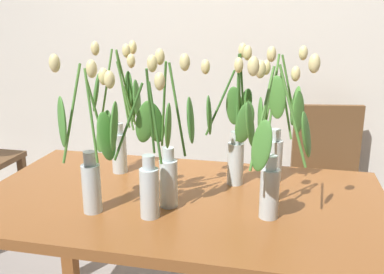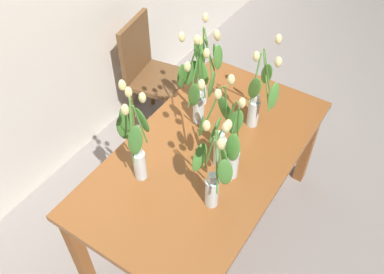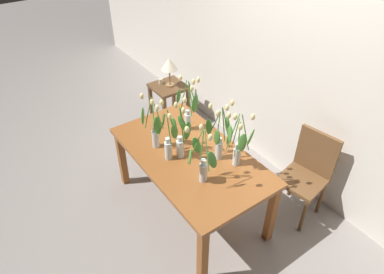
% 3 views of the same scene
% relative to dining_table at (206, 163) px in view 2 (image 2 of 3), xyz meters
% --- Properties ---
extents(ground_plane, '(18.00, 18.00, 0.00)m').
position_rel_dining_table_xyz_m(ground_plane, '(0.00, 0.00, -0.65)').
color(ground_plane, gray).
extents(dining_table, '(1.60, 0.90, 0.74)m').
position_rel_dining_table_xyz_m(dining_table, '(0.00, 0.00, 0.00)').
color(dining_table, brown).
rests_on(dining_table, ground).
extents(tulip_vase_0, '(0.22, 0.22, 0.59)m').
position_rel_dining_table_xyz_m(tulip_vase_0, '(-0.33, 0.22, 0.33)').
color(tulip_vase_0, silver).
rests_on(tulip_vase_0, dining_table).
extents(tulip_vase_1, '(0.24, 0.22, 0.58)m').
position_rel_dining_table_xyz_m(tulip_vase_1, '(0.19, 0.19, 0.32)').
color(tulip_vase_1, silver).
rests_on(tulip_vase_1, dining_table).
extents(tulip_vase_2, '(0.22, 0.20, 0.56)m').
position_rel_dining_table_xyz_m(tulip_vase_2, '(-0.07, -0.18, 0.30)').
color(tulip_vase_2, silver).
rests_on(tulip_vase_2, dining_table).
extents(tulip_vase_3, '(0.20, 0.24, 0.57)m').
position_rel_dining_table_xyz_m(tulip_vase_3, '(-0.27, -0.20, 0.30)').
color(tulip_vase_3, silver).
rests_on(tulip_vase_3, dining_table).
extents(tulip_vase_4, '(0.20, 0.25, 0.58)m').
position_rel_dining_table_xyz_m(tulip_vase_4, '(0.36, 0.24, 0.32)').
color(tulip_vase_4, silver).
rests_on(tulip_vase_4, dining_table).
extents(tulip_vase_5, '(0.22, 0.15, 0.58)m').
position_rel_dining_table_xyz_m(tulip_vase_5, '(-0.02, -0.08, 0.28)').
color(tulip_vase_5, silver).
rests_on(tulip_vase_5, dining_table).
extents(tulip_vase_6, '(0.24, 0.19, 0.58)m').
position_rel_dining_table_xyz_m(tulip_vase_6, '(0.35, -0.13, 0.30)').
color(tulip_vase_6, silver).
rests_on(tulip_vase_6, dining_table).
extents(dining_chair, '(0.46, 0.46, 0.93)m').
position_rel_dining_table_xyz_m(dining_chair, '(0.65, 0.93, -0.12)').
color(dining_chair, brown).
rests_on(dining_chair, ground).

